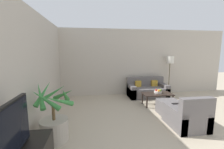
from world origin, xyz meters
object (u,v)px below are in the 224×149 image
Objects in this scene: fruit_bowl at (158,92)px; apple_red at (156,90)px; sofa_loveseat at (147,90)px; orange_fruit at (159,91)px; armchair at (187,117)px; apple_green at (160,90)px; coffee_table at (157,95)px; ottoman at (168,107)px; floor_lamp at (170,63)px; potted_palm at (54,122)px; television at (8,135)px.

apple_red is (-0.05, 0.03, 0.06)m from fruit_bowl.
sofa_loveseat is at bearing 90.51° from fruit_bowl.
fruit_bowl is at bearing 82.75° from orange_fruit.
apple_red is 1.64m from armchair.
apple_green reaches higher than fruit_bowl.
apple_red is (-0.04, -0.89, 0.24)m from sofa_loveseat.
armchair is at bearing -93.48° from apple_green.
coffee_table is 1.66× the size of ottoman.
floor_lamp reaches higher than apple_red.
armchair is (2.99, 0.10, -0.13)m from potted_palm.
ottoman is at bearing -92.18° from orange_fruit.
potted_palm is 15.08× the size of apple_green.
apple_red is at bearing 91.53° from coffee_table.
coffee_table is (3.07, 3.04, -0.62)m from television.
armchair is at bearing -88.97° from coffee_table.
television is 3.94m from ottoman.
floor_lamp is at bearing 34.69° from potted_palm.
floor_lamp reaches higher than potted_palm.
television is at bearing -142.89° from ottoman.
coffee_table is 0.18m from apple_red.
sofa_loveseat is 2.52m from armchair.
orange_fruit is at bearing -90.08° from sofa_loveseat.
potted_palm reaches higher than ottoman.
orange_fruit reaches higher than fruit_bowl.
potted_palm reaches higher than orange_fruit.
television is at bearing -127.62° from sofa_loveseat.
orange_fruit is 0.14× the size of ottoman.
television is at bearing -135.30° from coffee_table.
television is 0.56× the size of floor_lamp.
apple_green is 0.09m from orange_fruit.
armchair reaches higher than sofa_loveseat.
floor_lamp reaches higher than ottoman.
coffee_table is at bearing 44.70° from television.
fruit_bowl is (3.01, 1.70, 0.05)m from potted_palm.
floor_lamp is at bearing 50.38° from apple_green.
television reaches higher than sofa_loveseat.
sofa_loveseat is 19.02× the size of apple_green.
apple_red reaches higher than fruit_bowl.
armchair is at bearing -110.81° from floor_lamp.
apple_green is at bearing 26.94° from orange_fruit.
coffee_table is at bearing 177.71° from orange_fruit.
apple_red is 0.81× the size of apple_green.
apple_green is 1.01× the size of orange_fruit.
floor_lamp reaches higher than sofa_loveseat.
sofa_loveseat is 1.79× the size of armchair.
television is 11.13× the size of orange_fruit.
apple_green is at bearing -85.02° from sofa_loveseat.
floor_lamp is at bearing 69.19° from armchair.
potted_palm is 3.43m from apple_red.
armchair is at bearing -88.83° from ottoman.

